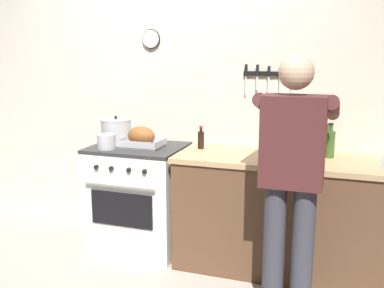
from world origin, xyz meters
TOP-DOWN VIEW (x-y plane):
  - wall_back at (0.00, 1.35)m, footprint 6.00×0.13m
  - counter_block at (1.21, 0.99)m, footprint 2.03×0.65m
  - stove at (-0.22, 0.99)m, footprint 0.76×0.67m
  - person_cook at (1.11, 0.42)m, footprint 0.51×0.63m
  - roasting_pan at (-0.18, 0.98)m, footprint 0.35×0.26m
  - stock_pot at (-0.46, 1.07)m, footprint 0.26×0.26m
  - saucepan at (-0.41, 0.81)m, footprint 0.15×0.15m
  - cutting_board at (1.10, 0.90)m, footprint 0.36×0.24m
  - bottle_wine_red at (1.25, 1.20)m, footprint 0.08×0.08m
  - bottle_soy_sauce at (0.31, 1.07)m, footprint 0.05×0.05m
  - bottle_olive_oil at (1.31, 1.08)m, footprint 0.07×0.07m

SIDE VIEW (x-z plane):
  - stove at x=-0.22m, z-range 0.00..0.90m
  - counter_block at x=1.21m, z-range 0.01..0.91m
  - cutting_board at x=1.10m, z-range 0.90..0.92m
  - person_cook at x=1.11m, z-range 0.12..1.78m
  - saucepan at x=-0.41m, z-range 0.90..1.02m
  - roasting_pan at x=-0.18m, z-range 0.89..1.06m
  - bottle_soy_sauce at x=0.31m, z-range 0.88..1.07m
  - stock_pot at x=-0.46m, z-range 0.89..1.12m
  - bottle_olive_oil at x=1.31m, z-range 0.88..1.14m
  - bottle_wine_red at x=1.25m, z-range 0.88..1.18m
  - wall_back at x=0.00m, z-range 0.00..2.60m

